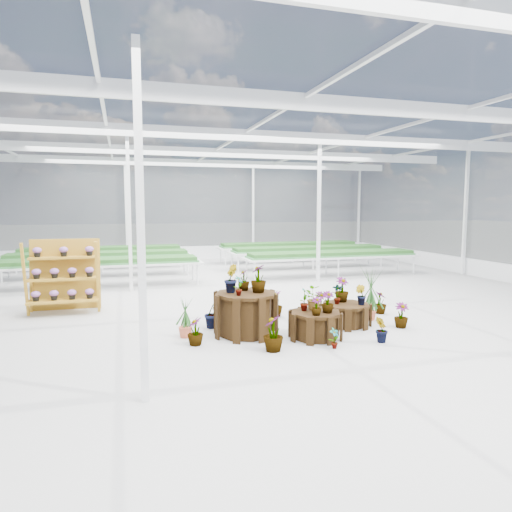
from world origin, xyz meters
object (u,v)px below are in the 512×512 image
object	(u,v)px
plinth_tall	(246,314)
shelf_rack	(64,276)
plinth_low	(346,315)
plinth_mid	(315,325)

from	to	relation	value
plinth_tall	shelf_rack	bearing A→B (deg)	139.85
shelf_rack	plinth_low	bearing A→B (deg)	-26.22
plinth_mid	plinth_low	distance (m)	1.22
plinth_mid	plinth_low	world-z (taller)	plinth_mid
plinth_tall	shelf_rack	xyz separation A→B (m)	(-3.59, 3.03, 0.44)
shelf_rack	plinth_tall	bearing A→B (deg)	-39.54
plinth_mid	plinth_low	xyz separation A→B (m)	(1.00, 0.70, -0.03)
plinth_tall	plinth_mid	size ratio (longest dim) A/B	1.25
plinth_tall	plinth_low	xyz separation A→B (m)	(2.20, 0.10, -0.19)
plinth_tall	shelf_rack	world-z (taller)	shelf_rack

